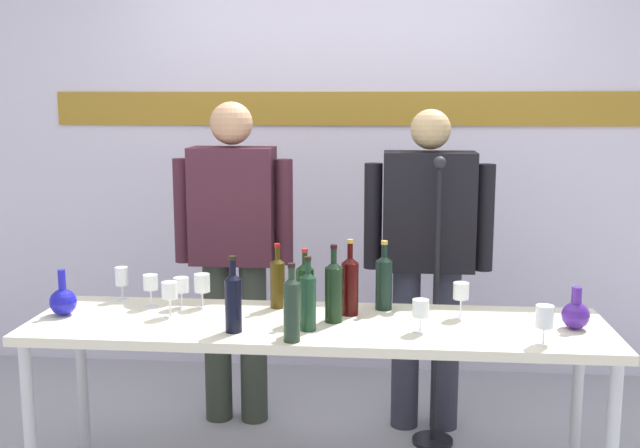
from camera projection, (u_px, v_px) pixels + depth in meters
back_wall at (341, 128)px, 4.55m from camera, size 5.00×0.11×3.00m
display_table at (317, 335)px, 3.14m from camera, size 2.41×0.63×0.75m
decanter_blue_left at (63, 301)px, 3.22m from camera, size 0.12×0.12×0.20m
decanter_blue_right at (576, 314)px, 3.03m from camera, size 0.11×0.11×0.17m
presenter_left at (234, 242)px, 3.82m from camera, size 0.61×0.22×1.66m
presenter_right at (428, 249)px, 3.73m from camera, size 0.64×0.22×1.63m
wine_bottle_0 at (305, 290)px, 3.12m from camera, size 0.08×0.08×0.31m
wine_bottle_1 at (278, 281)px, 3.33m from camera, size 0.07×0.07×0.29m
wine_bottle_2 at (292, 307)px, 2.86m from camera, size 0.06×0.06×0.31m
wine_bottle_3 at (384, 280)px, 3.30m from camera, size 0.07×0.07×0.31m
wine_bottle_4 at (233, 300)px, 2.98m from camera, size 0.07×0.07×0.31m
wine_bottle_5 at (350, 284)px, 3.22m from camera, size 0.07×0.07×0.33m
wine_bottle_6 at (334, 290)px, 3.11m from camera, size 0.07×0.07×0.33m
wine_bottle_7 at (308, 299)px, 3.00m from camera, size 0.07×0.07×0.30m
wine_glass_left_0 at (181, 286)px, 3.33m from camera, size 0.07×0.07×0.14m
wine_glass_left_1 at (202, 284)px, 3.33m from camera, size 0.07×0.07×0.15m
wine_glass_left_2 at (151, 283)px, 3.34m from camera, size 0.06×0.06×0.15m
wine_glass_left_3 at (170, 291)px, 3.19m from camera, size 0.07×0.07×0.15m
wine_glass_left_4 at (122, 277)px, 3.45m from camera, size 0.06×0.06×0.16m
wine_glass_right_0 at (545, 317)px, 2.83m from camera, size 0.07×0.07×0.15m
wine_glass_right_1 at (461, 292)px, 3.17m from camera, size 0.07×0.07×0.15m
wine_glass_right_2 at (421, 309)px, 2.98m from camera, size 0.07×0.07×0.13m
microphone_stand at (435, 352)px, 3.62m from camera, size 0.20×0.20×1.41m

